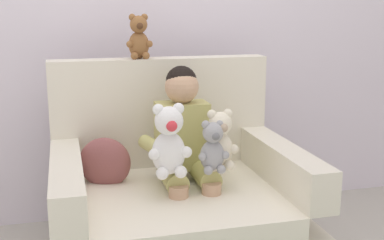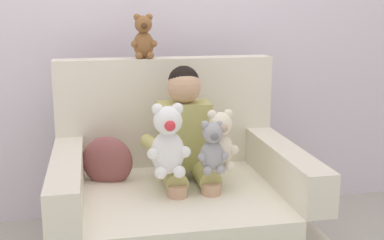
{
  "view_description": "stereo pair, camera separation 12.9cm",
  "coord_description": "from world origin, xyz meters",
  "px_view_note": "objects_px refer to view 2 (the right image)",
  "views": [
    {
      "loc": [
        -0.51,
        -2.23,
        1.28
      ],
      "look_at": [
        0.06,
        -0.05,
        0.76
      ],
      "focal_mm": 46.47,
      "sensor_mm": 36.0,
      "label": 1
    },
    {
      "loc": [
        -0.39,
        -2.26,
        1.28
      ],
      "look_at": [
        0.06,
        -0.05,
        0.76
      ],
      "focal_mm": 46.47,
      "sensor_mm": 36.0,
      "label": 2
    }
  ],
  "objects_px": {
    "seated_child": "(187,141)",
    "throw_pillow": "(107,161)",
    "plush_grey": "(212,148)",
    "plush_brown_on_backrest": "(144,38)",
    "armchair": "(177,204)",
    "plush_white": "(168,142)",
    "plush_cream": "(220,142)"
  },
  "relations": [
    {
      "from": "seated_child",
      "to": "throw_pillow",
      "type": "xyz_separation_m",
      "value": [
        -0.39,
        0.1,
        -0.11
      ]
    },
    {
      "from": "plush_grey",
      "to": "throw_pillow",
      "type": "xyz_separation_m",
      "value": [
        -0.48,
        0.29,
        -0.12
      ]
    },
    {
      "from": "plush_grey",
      "to": "plush_brown_on_backrest",
      "type": "xyz_separation_m",
      "value": [
        -0.25,
        0.52,
        0.48
      ]
    },
    {
      "from": "plush_brown_on_backrest",
      "to": "plush_grey",
      "type": "bearing_deg",
      "value": -58.1
    },
    {
      "from": "armchair",
      "to": "throw_pillow",
      "type": "xyz_separation_m",
      "value": [
        -0.33,
        0.13,
        0.21
      ]
    },
    {
      "from": "plush_grey",
      "to": "throw_pillow",
      "type": "bearing_deg",
      "value": 156.2
    },
    {
      "from": "seated_child",
      "to": "throw_pillow",
      "type": "distance_m",
      "value": 0.42
    },
    {
      "from": "armchair",
      "to": "throw_pillow",
      "type": "height_order",
      "value": "armchair"
    },
    {
      "from": "armchair",
      "to": "throw_pillow",
      "type": "bearing_deg",
      "value": 158.81
    },
    {
      "from": "plush_white",
      "to": "seated_child",
      "type": "bearing_deg",
      "value": 47.95
    },
    {
      "from": "plush_cream",
      "to": "plush_grey",
      "type": "distance_m",
      "value": 0.07
    },
    {
      "from": "armchair",
      "to": "plush_grey",
      "type": "bearing_deg",
      "value": -48.99
    },
    {
      "from": "seated_child",
      "to": "plush_brown_on_backrest",
      "type": "relative_size",
      "value": 3.48
    },
    {
      "from": "armchair",
      "to": "plush_cream",
      "type": "distance_m",
      "value": 0.42
    },
    {
      "from": "armchair",
      "to": "plush_cream",
      "type": "xyz_separation_m",
      "value": [
        0.19,
        -0.12,
        0.35
      ]
    },
    {
      "from": "plush_white",
      "to": "throw_pillow",
      "type": "relative_size",
      "value": 1.3
    },
    {
      "from": "seated_child",
      "to": "plush_cream",
      "type": "xyz_separation_m",
      "value": [
        0.13,
        -0.15,
        0.03
      ]
    },
    {
      "from": "armchair",
      "to": "plush_brown_on_backrest",
      "type": "height_order",
      "value": "plush_brown_on_backrest"
    },
    {
      "from": "plush_white",
      "to": "throw_pillow",
      "type": "xyz_separation_m",
      "value": [
        -0.27,
        0.29,
        -0.16
      ]
    },
    {
      "from": "plush_cream",
      "to": "throw_pillow",
      "type": "distance_m",
      "value": 0.6
    },
    {
      "from": "plush_white",
      "to": "plush_grey",
      "type": "xyz_separation_m",
      "value": [
        0.21,
        -0.01,
        -0.04
      ]
    },
    {
      "from": "plush_brown_on_backrest",
      "to": "armchair",
      "type": "bearing_deg",
      "value": -66.71
    },
    {
      "from": "plush_grey",
      "to": "throw_pillow",
      "type": "distance_m",
      "value": 0.57
    },
    {
      "from": "plush_brown_on_backrest",
      "to": "throw_pillow",
      "type": "xyz_separation_m",
      "value": [
        -0.22,
        -0.23,
        -0.6
      ]
    },
    {
      "from": "plush_cream",
      "to": "plush_grey",
      "type": "xyz_separation_m",
      "value": [
        -0.05,
        -0.04,
        -0.02
      ]
    },
    {
      "from": "seated_child",
      "to": "armchair",
      "type": "bearing_deg",
      "value": -156.53
    },
    {
      "from": "armchair",
      "to": "seated_child",
      "type": "bearing_deg",
      "value": 26.77
    },
    {
      "from": "plush_brown_on_backrest",
      "to": "throw_pillow",
      "type": "bearing_deg",
      "value": -128.32
    },
    {
      "from": "armchair",
      "to": "plush_brown_on_backrest",
      "type": "xyz_separation_m",
      "value": [
        -0.11,
        0.36,
        0.81
      ]
    },
    {
      "from": "armchair",
      "to": "seated_child",
      "type": "relative_size",
      "value": 1.44
    },
    {
      "from": "armchair",
      "to": "seated_child",
      "type": "height_order",
      "value": "armchair"
    },
    {
      "from": "plush_cream",
      "to": "throw_pillow",
      "type": "height_order",
      "value": "plush_cream"
    }
  ]
}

